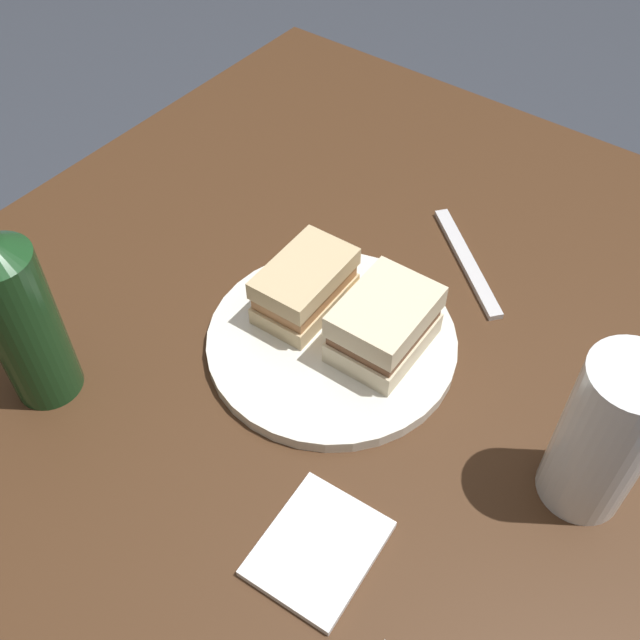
{
  "coord_description": "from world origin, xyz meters",
  "views": [
    {
      "loc": [
        0.4,
        0.32,
        1.32
      ],
      "look_at": [
        -0.0,
        0.02,
        0.75
      ],
      "focal_mm": 41.24,
      "sensor_mm": 36.0,
      "label": 1
    }
  ],
  "objects_px": {
    "sandwich_half_right": "(305,286)",
    "cider_bottle": "(18,311)",
    "pint_glass": "(602,442)",
    "sandwich_half_left": "(384,325)",
    "plate": "(332,341)",
    "fork": "(467,261)",
    "napkin": "(318,548)"
  },
  "relations": [
    {
      "from": "sandwich_half_right",
      "to": "napkin",
      "type": "bearing_deg",
      "value": 39.97
    },
    {
      "from": "pint_glass",
      "to": "sandwich_half_left",
      "type": "bearing_deg",
      "value": -94.9
    },
    {
      "from": "plate",
      "to": "sandwich_half_left",
      "type": "xyz_separation_m",
      "value": [
        -0.02,
        0.05,
        0.04
      ]
    },
    {
      "from": "pint_glass",
      "to": "napkin",
      "type": "height_order",
      "value": "pint_glass"
    },
    {
      "from": "pint_glass",
      "to": "napkin",
      "type": "relative_size",
      "value": 1.54
    },
    {
      "from": "pint_glass",
      "to": "cider_bottle",
      "type": "xyz_separation_m",
      "value": [
        0.21,
        -0.47,
        0.04
      ]
    },
    {
      "from": "napkin",
      "to": "sandwich_half_left",
      "type": "bearing_deg",
      "value": -160.11
    },
    {
      "from": "sandwich_half_right",
      "to": "cider_bottle",
      "type": "relative_size",
      "value": 0.41
    },
    {
      "from": "sandwich_half_left",
      "to": "pint_glass",
      "type": "height_order",
      "value": "pint_glass"
    },
    {
      "from": "sandwich_half_left",
      "to": "pint_glass",
      "type": "distance_m",
      "value": 0.23
    },
    {
      "from": "sandwich_half_right",
      "to": "napkin",
      "type": "distance_m",
      "value": 0.27
    },
    {
      "from": "cider_bottle",
      "to": "napkin",
      "type": "distance_m",
      "value": 0.34
    },
    {
      "from": "sandwich_half_right",
      "to": "pint_glass",
      "type": "height_order",
      "value": "pint_glass"
    },
    {
      "from": "pint_glass",
      "to": "fork",
      "type": "bearing_deg",
      "value": -130.6
    },
    {
      "from": "plate",
      "to": "sandwich_half_right",
      "type": "xyz_separation_m",
      "value": [
        -0.02,
        -0.05,
        0.04
      ]
    },
    {
      "from": "plate",
      "to": "sandwich_half_right",
      "type": "height_order",
      "value": "sandwich_half_right"
    },
    {
      "from": "sandwich_half_right",
      "to": "cider_bottle",
      "type": "bearing_deg",
      "value": -32.64
    },
    {
      "from": "plate",
      "to": "fork",
      "type": "height_order",
      "value": "plate"
    },
    {
      "from": "sandwich_half_left",
      "to": "napkin",
      "type": "xyz_separation_m",
      "value": [
        0.21,
        0.08,
        -0.04
      ]
    },
    {
      "from": "pint_glass",
      "to": "cider_bottle",
      "type": "height_order",
      "value": "cider_bottle"
    },
    {
      "from": "pint_glass",
      "to": "napkin",
      "type": "distance_m",
      "value": 0.25
    },
    {
      "from": "plate",
      "to": "napkin",
      "type": "bearing_deg",
      "value": 33.39
    },
    {
      "from": "sandwich_half_left",
      "to": "napkin",
      "type": "relative_size",
      "value": 0.97
    },
    {
      "from": "napkin",
      "to": "pint_glass",
      "type": "bearing_deg",
      "value": 141.55
    },
    {
      "from": "sandwich_half_left",
      "to": "napkin",
      "type": "height_order",
      "value": "sandwich_half_left"
    },
    {
      "from": "sandwich_half_left",
      "to": "sandwich_half_right",
      "type": "bearing_deg",
      "value": -88.48
    },
    {
      "from": "sandwich_half_right",
      "to": "napkin",
      "type": "height_order",
      "value": "sandwich_half_right"
    },
    {
      "from": "sandwich_half_left",
      "to": "cider_bottle",
      "type": "bearing_deg",
      "value": -46.55
    },
    {
      "from": "napkin",
      "to": "sandwich_half_right",
      "type": "bearing_deg",
      "value": -140.03
    },
    {
      "from": "fork",
      "to": "pint_glass",
      "type": "bearing_deg",
      "value": 179.28
    },
    {
      "from": "fork",
      "to": "cider_bottle",
      "type": "bearing_deg",
      "value": 98.35
    },
    {
      "from": "plate",
      "to": "pint_glass",
      "type": "bearing_deg",
      "value": 90.38
    }
  ]
}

